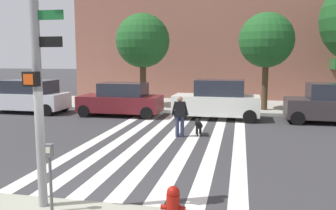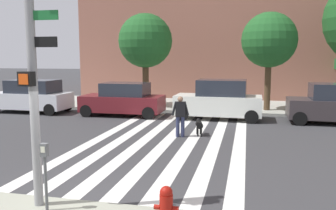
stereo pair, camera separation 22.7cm
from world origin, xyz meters
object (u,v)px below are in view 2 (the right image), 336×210
parked_car_near_curb (32,96)px  street_tree_nearest (145,41)px  street_tree_middle (269,40)px  parked_car_fourth_in_line (336,104)px  fire_hydrant (166,207)px  pedestrian_dog_walker (180,114)px  dog_on_leash (199,125)px  parked_car_third_in_line (219,100)px  traffic_light_pole (29,38)px  parked_car_behind_first (123,100)px  parking_meter_curbside (45,167)px

parked_car_near_curb → street_tree_nearest: street_tree_nearest is taller
street_tree_middle → parked_car_fourth_in_line: bearing=-43.7°
fire_hydrant → parked_car_fourth_in_line: parked_car_fourth_in_line is taller
pedestrian_dog_walker → dog_on_leash: 0.97m
fire_hydrant → parked_car_near_curb: bearing=131.5°
parked_car_third_in_line → street_tree_middle: (2.54, 2.88, 3.14)m
traffic_light_pole → street_tree_nearest: 15.18m
parked_car_behind_first → street_tree_middle: size_ratio=0.79×
traffic_light_pole → parked_car_fourth_in_line: (8.26, 11.94, -2.58)m
street_tree_nearest → pedestrian_dog_walker: bearing=-64.3°
street_tree_nearest → fire_hydrant: bearing=-72.4°
parked_car_third_in_line → fire_hydrant: bearing=-89.8°
fire_hydrant → parked_car_fourth_in_line: size_ratio=0.18×
pedestrian_dog_walker → traffic_light_pole: bearing=-101.6°
traffic_light_pole → pedestrian_dog_walker: 8.07m
traffic_light_pole → parking_meter_curbside: (0.31, -0.16, -2.49)m
parked_car_behind_first → parked_car_fourth_in_line: parked_car_fourth_in_line is taller
traffic_light_pole → parked_car_behind_first: size_ratio=1.31×
parked_car_near_curb → pedestrian_dog_walker: parked_car_near_curb is taller
parked_car_near_curb → street_tree_nearest: (5.99, 3.08, 3.24)m
parked_car_third_in_line → dog_on_leash: bearing=-96.8°
parked_car_third_in_line → street_tree_nearest: 6.54m
street_tree_middle → parked_car_third_in_line: bearing=-131.4°
street_tree_middle → pedestrian_dog_walker: size_ratio=3.39×
parked_car_third_in_line → dog_on_leash: parked_car_third_in_line is taller
parked_car_behind_first → parked_car_third_in_line: 5.18m
parked_car_fourth_in_line → pedestrian_dog_walker: (-6.73, -4.46, -0.02)m
fire_hydrant → pedestrian_dog_walker: (-1.23, 7.81, 0.41)m
parked_car_near_curb → dog_on_leash: bearing=-21.1°
parking_meter_curbside → street_tree_middle: size_ratio=0.24×
parked_car_near_curb → fire_hydrant: bearing=-48.5°
parked_car_third_in_line → street_tree_middle: bearing=48.6°
parking_meter_curbside → parked_car_fourth_in_line: parked_car_fourth_in_line is taller
parked_car_behind_first → parking_meter_curbside: bearing=-77.1°
parked_car_fourth_in_line → dog_on_leash: parked_car_fourth_in_line is taller
street_tree_nearest → street_tree_middle: 7.35m
traffic_light_pole → parked_car_third_in_line: (2.71, 11.94, -2.55)m
pedestrian_dog_walker → parked_car_near_curb: bearing=155.1°
fire_hydrant → street_tree_middle: bearing=80.7°
fire_hydrant → parked_car_third_in_line: size_ratio=0.17×
parked_car_fourth_in_line → pedestrian_dog_walker: bearing=-146.5°
parked_car_near_curb → dog_on_leash: (10.31, -3.98, -0.48)m
street_tree_nearest → dog_on_leash: 9.08m
street_tree_middle → parked_car_behind_first: bearing=-159.5°
parked_car_fourth_in_line → street_tree_middle: bearing=136.3°
parked_car_behind_first → pedestrian_dog_walker: 5.99m
parked_car_behind_first → fire_hydrant: bearing=-66.9°
parking_meter_curbside → street_tree_middle: bearing=71.7°
street_tree_middle → fire_hydrant: bearing=-99.3°
street_tree_nearest → dog_on_leash: (4.33, -7.06, -3.72)m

